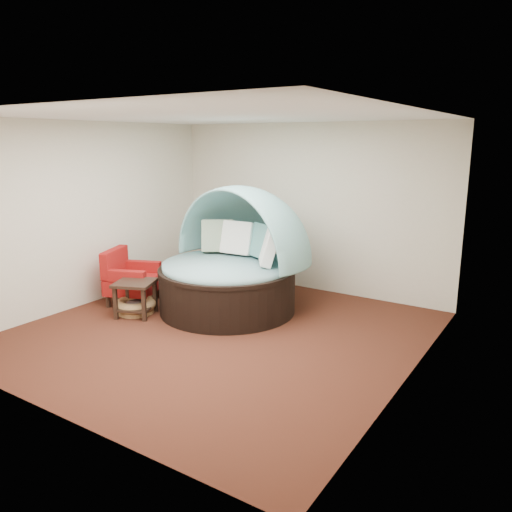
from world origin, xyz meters
The scene contains 10 objects.
floor centered at (0.00, 0.00, 0.00)m, with size 5.00×5.00×0.00m, color #471F14.
wall_back centered at (0.00, 2.50, 1.40)m, with size 5.00×5.00×0.00m, color beige.
wall_front centered at (0.00, -2.50, 1.40)m, with size 5.00×5.00×0.00m, color beige.
wall_left centered at (-2.50, 0.00, 1.40)m, with size 5.00×5.00×0.00m, color beige.
wall_right centered at (2.50, 0.00, 1.40)m, with size 5.00×5.00×0.00m, color beige.
ceiling centered at (0.00, 0.00, 2.80)m, with size 5.00×5.00×0.00m, color white.
canopy_daybed centered at (-0.41, 0.88, 0.87)m, with size 2.43×2.37×1.87m.
pet_basket centered at (-1.52, -0.07, 0.11)m, with size 0.75×0.75×0.21m.
red_armchair centered at (-1.96, 0.25, 0.39)m, with size 0.95×0.95×0.86m.
side_table centered at (-1.44, -0.14, 0.33)m, with size 0.71×0.71×0.52m.
Camera 1 is at (3.82, -5.03, 2.51)m, focal length 35.00 mm.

